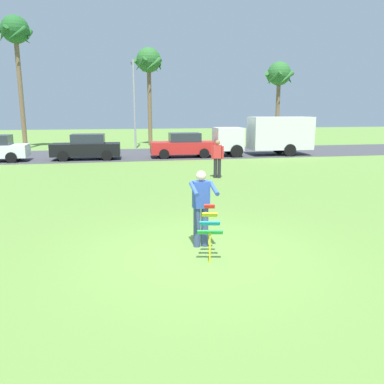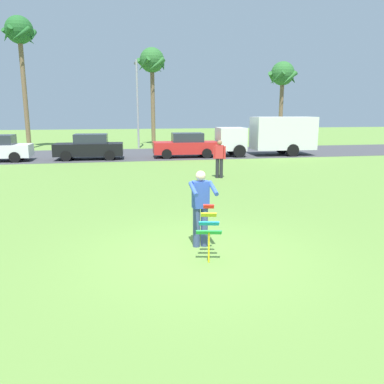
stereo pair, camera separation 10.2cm
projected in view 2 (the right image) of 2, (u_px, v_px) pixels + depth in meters
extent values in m
plane|color=olive|center=(200.00, 254.00, 8.24)|extent=(120.00, 120.00, 0.00)
cube|color=#424247|center=(142.00, 154.00, 27.30)|extent=(120.00, 8.00, 0.01)
cylinder|color=#384772|center=(204.00, 227.00, 8.63)|extent=(0.16, 0.16, 0.90)
cylinder|color=#384772|center=(197.00, 227.00, 8.59)|extent=(0.16, 0.16, 0.90)
cube|color=#2D4CA5|center=(201.00, 195.00, 8.46)|extent=(0.37, 0.23, 0.60)
sphere|color=beige|center=(201.00, 176.00, 8.37)|extent=(0.22, 0.22, 0.22)
cylinder|color=#2D4CA5|center=(213.00, 188.00, 8.23)|extent=(0.10, 0.59, 0.24)
cylinder|color=#2D4CA5|center=(193.00, 189.00, 8.14)|extent=(0.10, 0.59, 0.24)
cube|color=red|center=(209.00, 206.00, 8.03)|extent=(0.25, 0.18, 0.12)
cube|color=yellow|center=(209.00, 215.00, 7.90)|extent=(0.34, 0.20, 0.12)
cube|color=#1E99D8|center=(209.00, 223.00, 7.77)|extent=(0.44, 0.23, 0.12)
cube|color=green|center=(209.00, 232.00, 7.64)|extent=(0.53, 0.25, 0.12)
cylinder|color=yellow|center=(209.00, 247.00, 7.70)|extent=(0.04, 0.04, 0.64)
cylinder|color=black|center=(15.00, 157.00, 22.74)|extent=(0.64, 0.22, 0.64)
cylinder|color=black|center=(21.00, 154.00, 24.29)|extent=(0.64, 0.22, 0.64)
cube|color=black|center=(89.00, 149.00, 24.23)|extent=(4.26, 1.86, 0.76)
cube|color=#282D38|center=(91.00, 139.00, 24.11)|extent=(2.07, 1.47, 0.60)
cylinder|color=black|center=(66.00, 156.00, 23.32)|extent=(0.65, 0.24, 0.64)
cylinder|color=black|center=(70.00, 153.00, 24.88)|extent=(0.65, 0.24, 0.64)
cylinder|color=black|center=(110.00, 155.00, 23.71)|extent=(0.65, 0.24, 0.64)
cylinder|color=black|center=(111.00, 153.00, 25.27)|extent=(0.65, 0.24, 0.64)
cube|color=red|center=(185.00, 148.00, 25.37)|extent=(4.26, 1.85, 0.76)
cube|color=#282D38|center=(187.00, 138.00, 25.26)|extent=(2.06, 1.46, 0.60)
cylinder|color=black|center=(167.00, 154.00, 24.46)|extent=(0.65, 0.24, 0.64)
cylinder|color=black|center=(165.00, 151.00, 26.02)|extent=(0.65, 0.24, 0.64)
cylinder|color=black|center=(207.00, 153.00, 24.85)|extent=(0.65, 0.24, 0.64)
cylinder|color=black|center=(202.00, 151.00, 26.41)|extent=(0.65, 0.24, 0.64)
cube|color=silver|center=(231.00, 139.00, 25.93)|extent=(1.86, 1.96, 1.50)
cube|color=silver|center=(283.00, 133.00, 26.43)|extent=(4.26, 2.13, 2.20)
cylinder|color=black|center=(239.00, 151.00, 25.25)|extent=(0.85, 0.31, 0.84)
cylinder|color=black|center=(232.00, 149.00, 27.03)|extent=(0.85, 0.31, 0.84)
cylinder|color=black|center=(292.00, 150.00, 25.83)|extent=(0.85, 0.31, 0.84)
cylinder|color=black|center=(282.00, 148.00, 27.60)|extent=(0.85, 0.31, 0.84)
cylinder|color=brown|center=(25.00, 92.00, 30.64)|extent=(0.36, 0.36, 8.97)
sphere|color=#236028|center=(19.00, 30.00, 29.68)|extent=(2.10, 2.10, 2.10)
cone|color=#236028|center=(33.00, 36.00, 29.94)|extent=(0.44, 1.56, 1.28)
cone|color=#236028|center=(26.00, 38.00, 30.69)|extent=(1.62, 0.90, 1.28)
cone|color=#236028|center=(11.00, 37.00, 30.16)|extent=(1.27, 1.52, 1.28)
cone|color=#236028|center=(7.00, 34.00, 29.09)|extent=(1.27, 1.52, 1.28)
cone|color=#236028|center=(21.00, 34.00, 28.96)|extent=(1.62, 0.90, 1.28)
cylinder|color=brown|center=(153.00, 105.00, 33.76)|extent=(0.36, 0.36, 7.11)
sphere|color=#2D6B2D|center=(152.00, 60.00, 32.99)|extent=(2.10, 2.10, 2.10)
cone|color=#2D6B2D|center=(163.00, 66.00, 33.25)|extent=(0.44, 1.56, 1.28)
cone|color=#2D6B2D|center=(154.00, 67.00, 34.00)|extent=(1.62, 0.90, 1.28)
cone|color=#2D6B2D|center=(143.00, 66.00, 33.47)|extent=(1.27, 1.52, 1.28)
cone|color=#2D6B2D|center=(144.00, 65.00, 32.40)|extent=(1.27, 1.52, 1.28)
cone|color=#2D6B2D|center=(157.00, 64.00, 32.27)|extent=(1.62, 0.90, 1.28)
cylinder|color=brown|center=(281.00, 110.00, 35.16)|extent=(0.36, 0.36, 6.13)
sphere|color=#2D6B2D|center=(283.00, 73.00, 34.48)|extent=(2.10, 2.10, 2.10)
cone|color=#2D6B2D|center=(292.00, 79.00, 34.75)|extent=(0.44, 1.56, 1.28)
cone|color=#2D6B2D|center=(281.00, 79.00, 35.50)|extent=(1.62, 0.90, 1.28)
cone|color=#2D6B2D|center=(272.00, 79.00, 34.97)|extent=(1.27, 1.52, 1.28)
cone|color=#2D6B2D|center=(277.00, 78.00, 33.90)|extent=(1.27, 1.52, 1.28)
cone|color=#2D6B2D|center=(290.00, 78.00, 33.76)|extent=(1.62, 0.90, 1.28)
cylinder|color=#9E9EA3|center=(138.00, 105.00, 30.93)|extent=(0.16, 0.16, 7.00)
cylinder|color=#9E9EA3|center=(136.00, 62.00, 30.90)|extent=(0.10, 1.40, 0.10)
cube|color=#4C4C51|center=(136.00, 63.00, 31.54)|extent=(0.24, 0.44, 0.16)
cylinder|color=#26262B|center=(221.00, 168.00, 17.49)|extent=(0.16, 0.16, 0.90)
cylinder|color=#26262B|center=(217.00, 168.00, 17.53)|extent=(0.16, 0.16, 0.90)
cube|color=red|center=(219.00, 152.00, 17.35)|extent=(0.42, 0.34, 0.60)
sphere|color=#9E7051|center=(220.00, 142.00, 17.27)|extent=(0.22, 0.22, 0.22)
cylinder|color=red|center=(225.00, 153.00, 17.31)|extent=(0.09, 0.09, 0.58)
cylinder|color=red|center=(214.00, 152.00, 17.41)|extent=(0.09, 0.09, 0.58)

